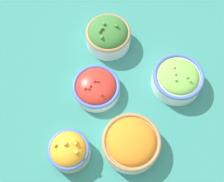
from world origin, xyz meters
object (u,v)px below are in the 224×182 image
(bowl_broccoli, at_px, (108,35))
(bowl_squash, at_px, (69,150))
(bowl_carrots, at_px, (131,142))
(bowl_lettuce, at_px, (178,78))
(bowl_cherry_tomatoes, at_px, (96,87))

(bowl_broccoli, bearing_deg, bowl_squash, 25.07)
(bowl_carrots, bearing_deg, bowl_squash, -41.78)
(bowl_lettuce, distance_m, bowl_broccoli, 0.26)
(bowl_cherry_tomatoes, height_order, bowl_lettuce, bowl_lettuce)
(bowl_cherry_tomatoes, height_order, bowl_broccoli, bowl_broccoli)
(bowl_squash, relative_size, bowl_lettuce, 0.75)
(bowl_squash, distance_m, bowl_lettuce, 0.38)
(bowl_broccoli, relative_size, bowl_carrots, 0.87)
(bowl_broccoli, distance_m, bowl_carrots, 0.35)
(bowl_cherry_tomatoes, distance_m, bowl_lettuce, 0.25)
(bowl_squash, relative_size, bowl_broccoli, 0.81)
(bowl_cherry_tomatoes, height_order, bowl_carrots, bowl_carrots)
(bowl_cherry_tomatoes, distance_m, bowl_carrots, 0.20)
(bowl_squash, xyz_separation_m, bowl_carrots, (-0.13, 0.11, 0.00))
(bowl_broccoli, bearing_deg, bowl_cherry_tomatoes, 29.62)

